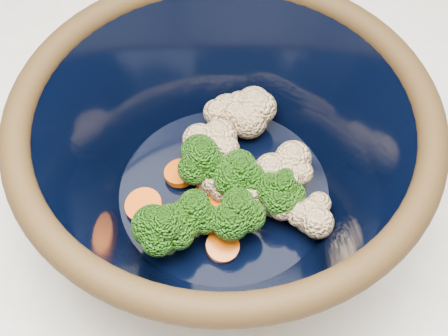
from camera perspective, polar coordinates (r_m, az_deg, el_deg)
counter at (r=0.99m, az=3.02°, el=-12.14°), size 1.20×1.20×0.90m
mixing_bowl at (r=0.47m, az=-0.00°, el=0.91°), size 0.33×0.33×0.14m
vegetable_pile at (r=0.49m, az=0.45°, el=-1.11°), size 0.16×0.17×0.05m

